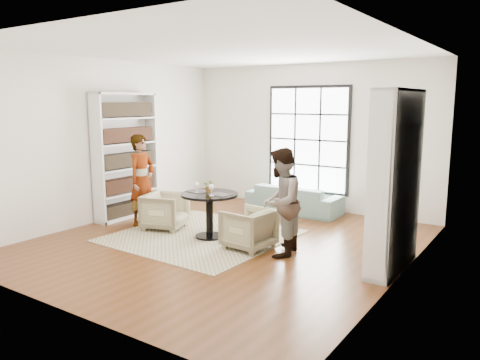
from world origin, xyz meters
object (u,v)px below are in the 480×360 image
Objects in this scene: person_left at (142,180)px; person_right at (280,202)px; sofa at (294,199)px; wine_glass_left at (197,185)px; pedestal_table at (209,206)px; armchair_left at (165,211)px; wine_glass_right at (211,187)px; flower_centerpiece at (210,186)px; armchair_right at (249,229)px.

person_left is 2.93m from person_right.
sofa is at bearing -169.70° from person_right.
wine_glass_left reaches higher than sofa.
pedestal_table is 1.34× the size of armchair_left.
person_right reaches higher than wine_glass_right.
person_left is 1.35m from wine_glass_left.
wine_glass_right is (-0.17, -2.53, 0.61)m from sofa.
person_left is at bearing -178.34° from flower_centerpiece.
wine_glass_left reaches higher than pedestal_table.
sofa is 2.56m from armchair_right.
armchair_left is 1.28m from wine_glass_right.
person_left reaches higher than sofa.
pedestal_table is 0.40m from wine_glass_right.
armchair_right is 1.18m from wine_glass_left.
flower_centerpiece is (-0.02, 0.04, 0.32)m from pedestal_table.
wine_glass_left is at bearing -114.24° from armchair_left.
wine_glass_right is at bearing -8.53° from wine_glass_left.
armchair_right is at bearing -111.85° from armchair_left.
wine_glass_right reaches higher than wine_glass_left.
sofa is at bearing 78.21° from wine_glass_left.
flower_centerpiece reaches higher than sofa.
person_right reaches higher than flower_centerpiece.
wine_glass_right is at bearing -101.84° from person_right.
flower_centerpiece reaches higher than wine_glass_left.
pedestal_table is at bearing 137.43° from wine_glass_right.
person_left is at bearing -86.66° from armchair_right.
pedestal_table is 0.49× the size of sofa.
armchair_right is 3.83× the size of wine_glass_left.
wine_glass_left is at bearing -154.30° from pedestal_table.
person_right is (2.93, -0.12, -0.04)m from person_left.
flower_centerpiece is (-0.18, 0.18, -0.03)m from wine_glass_right.
sofa is 2.78m from person_right.
person_right is at bearing 96.14° from armchair_right.
sofa is 2.72× the size of armchair_left.
wine_glass_left is (1.35, -0.08, 0.05)m from person_left.
pedestal_table is 1.56m from person_left.
armchair_left is (-1.31, -2.39, 0.04)m from sofa.
flower_centerpiece reaches higher than armchair_left.
pedestal_table is 1.42m from person_right.
armchair_left is 0.45× the size of person_right.
armchair_right is 0.90m from wine_glass_right.
person_right is 8.81× the size of wine_glass_left.
wine_glass_right is at bearing -99.79° from person_left.
pedestal_table is at bearing 25.70° from wine_glass_left.
wine_glass_left is at bearing 78.71° from sofa.
flower_centerpiece is (-1.42, 0.16, 0.07)m from person_right.
armchair_left is 0.98m from wine_glass_left.
person_left is 9.22× the size of wine_glass_left.
person_left is at bearing 52.61° from sofa.
person_right is (0.55, 0.00, 0.48)m from armchair_right.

